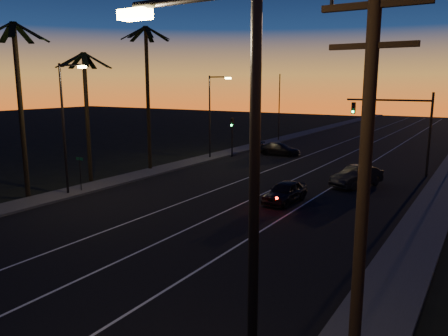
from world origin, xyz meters
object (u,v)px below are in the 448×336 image
Objects in this scene: right_car at (357,176)px; lead_car at (285,192)px; utility_pole at (363,191)px; cross_car at (279,149)px; signal_mast at (401,118)px.

lead_car is at bearing -111.30° from right_car.
cross_car is (-17.34, 33.76, -4.63)m from utility_pole.
right_car is 15.41m from cross_car.
lead_car is at bearing -107.65° from signal_mast.
cross_car is (-12.88, 3.77, -4.09)m from signal_mast.
right_car is 1.03× the size of cross_car.
utility_pole is at bearing -61.20° from lead_car.
signal_mast is 8.05m from right_car.
signal_mast is 1.52× the size of lead_car.
right_car is at bearing 68.70° from lead_car.
right_car is (-6.12, 23.21, -4.54)m from utility_pole.
signal_mast is 1.49× the size of cross_car.
lead_car is 0.95× the size of right_car.
right_car is (-1.65, -6.78, -4.00)m from signal_mast.
lead_car is (-4.41, -13.86, -4.07)m from signal_mast.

